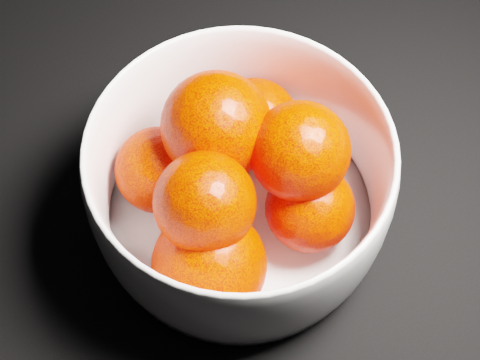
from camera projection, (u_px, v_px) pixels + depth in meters
ground at (384, 23)px, 0.67m from camera, size 3.00×3.00×0.00m
bowl at (240, 184)px, 0.51m from camera, size 0.23×0.23×0.11m
orange_pile at (234, 178)px, 0.50m from camera, size 0.18×0.17×0.13m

